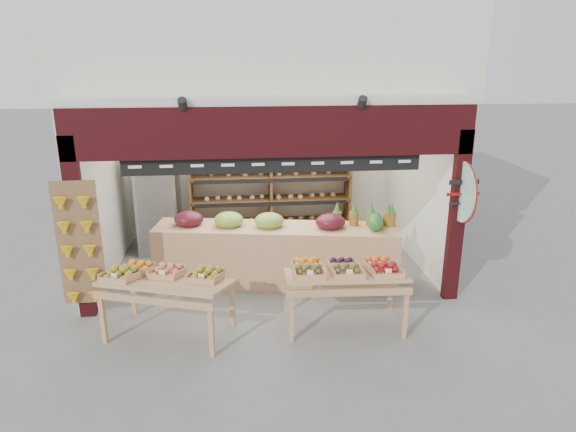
# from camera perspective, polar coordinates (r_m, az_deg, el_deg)

# --- Properties ---
(ground) EXTENTS (60.00, 60.00, 0.00)m
(ground) POSITION_cam_1_polar(r_m,az_deg,el_deg) (8.90, -1.98, -6.80)
(ground) COLOR slate
(ground) RESTS_ON ground
(shop_structure) EXTENTS (6.36, 5.12, 5.40)m
(shop_structure) POSITION_cam_1_polar(r_m,az_deg,el_deg) (9.72, -2.93, 19.03)
(shop_structure) COLOR silver
(shop_structure) RESTS_ON ground
(banana_board) EXTENTS (0.60, 0.15, 1.80)m
(banana_board) POSITION_cam_1_polar(r_m,az_deg,el_deg) (7.69, -22.19, -3.18)
(banana_board) COLOR brown
(banana_board) RESTS_ON ground
(gift_sign) EXTENTS (0.04, 0.93, 0.92)m
(gift_sign) POSITION_cam_1_polar(r_m,az_deg,el_deg) (7.91, 18.81, 2.57)
(gift_sign) COLOR #BFF1DB
(gift_sign) RESTS_ON ground
(back_shelving) EXTENTS (3.23, 0.53, 1.98)m
(back_shelving) POSITION_cam_1_polar(r_m,az_deg,el_deg) (10.35, -1.96, 3.62)
(back_shelving) COLOR brown
(back_shelving) RESTS_ON ground
(refrigerator) EXTENTS (0.78, 0.78, 1.96)m
(refrigerator) POSITION_cam_1_polar(r_m,az_deg,el_deg) (10.06, -14.18, 1.52)
(refrigerator) COLOR #ABAEB2
(refrigerator) RESTS_ON ground
(cardboard_stack) EXTENTS (1.01, 0.81, 0.63)m
(cardboard_stack) POSITION_cam_1_polar(r_m,az_deg,el_deg) (9.24, -11.17, -4.62)
(cardboard_stack) COLOR beige
(cardboard_stack) RESTS_ON ground
(mid_counter) EXTENTS (4.03, 1.40, 1.22)m
(mid_counter) POSITION_cam_1_polar(r_m,az_deg,el_deg) (8.49, -1.42, -4.07)
(mid_counter) COLOR tan
(mid_counter) RESTS_ON ground
(display_table_left) EXTENTS (1.83, 1.38, 1.04)m
(display_table_left) POSITION_cam_1_polar(r_m,az_deg,el_deg) (7.14, -13.89, -6.76)
(display_table_left) COLOR tan
(display_table_left) RESTS_ON ground
(display_table_right) EXTENTS (1.69, 1.00, 1.04)m
(display_table_right) POSITION_cam_1_polar(r_m,az_deg,el_deg) (7.11, 6.35, -6.16)
(display_table_right) COLOR tan
(display_table_right) RESTS_ON ground
(watermelon_pile) EXTENTS (0.67, 0.63, 0.48)m
(watermelon_pile) POSITION_cam_1_polar(r_m,az_deg,el_deg) (8.63, 9.11, -6.57)
(watermelon_pile) COLOR #17471B
(watermelon_pile) RESTS_ON ground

